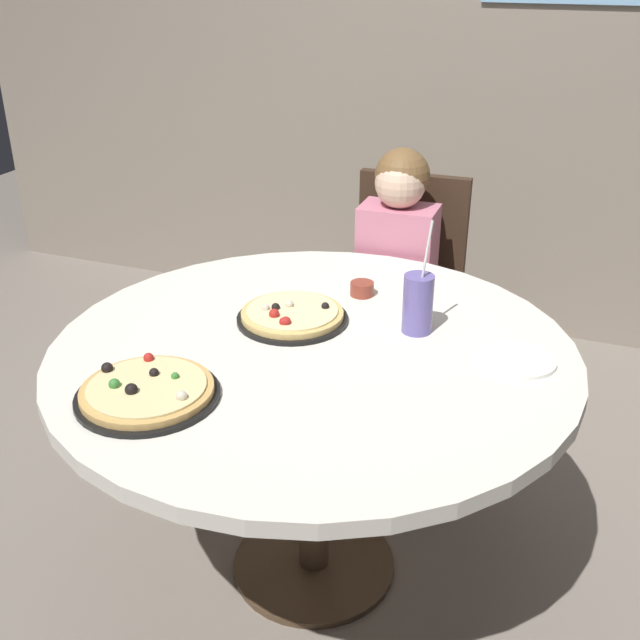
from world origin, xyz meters
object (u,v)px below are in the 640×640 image
Objects in this scene: dining_table at (313,374)px; sauce_bowl at (362,289)px; chair_wooden at (402,292)px; pizza_cheese at (292,315)px; plate_small at (519,360)px; pizza_veggie at (147,392)px; soda_cup at (418,303)px; diner_child at (389,324)px.

dining_table is 19.39× the size of sauce_bowl.
chair_wooden is 0.60m from sauce_bowl.
pizza_cheese reaches higher than plate_small.
sauce_bowl is (0.27, 0.72, 0.00)m from pizza_veggie.
soda_cup is 0.30m from plate_small.
diner_child is at bearing 89.86° from dining_table.
plate_small is (0.51, -0.79, 0.22)m from chair_wooden.
plate_small is at bearing 31.88° from pizza_veggie.
dining_table is 4.13× the size of pizza_veggie.
sauce_bowl is at bearing 87.21° from dining_table.
pizza_veggie is 1.07× the size of soda_cup.
plate_small is (0.49, -0.25, -0.02)m from sauce_bowl.
pizza_veggie is 0.77m from sauce_bowl.
sauce_bowl is at bearing -88.00° from chair_wooden.
pizza_cheese is 0.27m from sauce_bowl.
pizza_veggie and pizza_cheese have the same top height.
dining_table is 0.33m from soda_cup.
soda_cup is (0.23, -0.72, 0.30)m from chair_wooden.
soda_cup is at bearing -67.19° from diner_child.
pizza_cheese is 1.70× the size of plate_small.
sauce_bowl is at bearing 153.44° from plate_small.
pizza_cheese is at bearing 179.02° from plate_small.
pizza_veggie is at bearing -110.77° from sauce_bowl.
pizza_cheese reaches higher than sauce_bowl.
dining_table is at bearing 55.53° from pizza_veggie.
diner_child reaches higher than dining_table.
pizza_veggie is 0.73m from soda_cup.
sauce_bowl is (0.02, 0.35, 0.10)m from dining_table.
diner_child is 0.84m from plate_small.
pizza_cheese is 4.36× the size of sauce_bowl.
plate_small is (0.51, -0.61, 0.27)m from diner_child.
plate_small is at bearing -14.80° from soda_cup.
diner_child is at bearing 129.69° from plate_small.
dining_table is 1.25× the size of diner_child.
diner_child reaches higher than plate_small.
pizza_veggie is (-0.25, -1.27, 0.24)m from chair_wooden.
plate_small is at bearing -57.23° from chair_wooden.
dining_table is at bearing -142.21° from soda_cup.
soda_cup is at bearing 37.79° from dining_table.
chair_wooden is 3.11× the size of pizza_cheese.
plate_small is (0.76, 0.48, -0.01)m from pizza_veggie.
diner_child is 0.68m from soda_cup.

